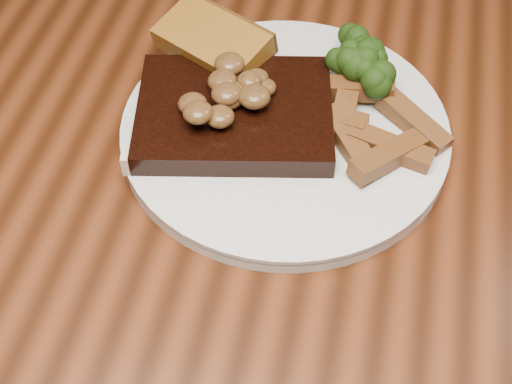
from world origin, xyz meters
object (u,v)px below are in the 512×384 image
(steak, at_px, (235,115))
(potato_wedges, at_px, (379,120))
(garlic_bread, at_px, (213,57))
(chair_far, at_px, (339,6))
(dining_table, at_px, (260,259))
(plate, at_px, (285,132))

(steak, height_order, potato_wedges, same)
(steak, bearing_deg, garlic_bread, 106.49)
(steak, xyz_separation_m, potato_wedges, (0.12, 0.02, -0.00))
(chair_far, height_order, steak, chair_far)
(dining_table, relative_size, potato_wedges, 16.57)
(dining_table, height_order, steak, steak)
(dining_table, bearing_deg, plate, 85.22)
(steak, distance_m, potato_wedges, 0.13)
(steak, bearing_deg, potato_wedges, -1.49)
(dining_table, bearing_deg, steak, 119.40)
(dining_table, bearing_deg, chair_far, 90.29)
(dining_table, height_order, chair_far, chair_far)
(dining_table, xyz_separation_m, plate, (0.01, 0.07, 0.10))
(dining_table, height_order, potato_wedges, potato_wedges)
(plate, relative_size, potato_wedges, 3.03)
(garlic_bread, bearing_deg, steak, -35.32)
(steak, relative_size, garlic_bread, 1.64)
(dining_table, xyz_separation_m, garlic_bread, (-0.08, 0.14, 0.12))
(steak, relative_size, potato_wedges, 1.76)
(chair_far, xyz_separation_m, garlic_bread, (-0.07, -0.56, 0.34))
(plate, bearing_deg, potato_wedges, 10.59)
(garlic_bread, bearing_deg, chair_far, 109.43)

